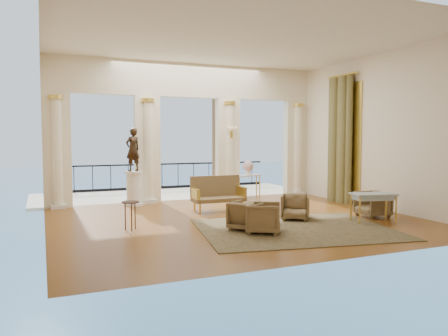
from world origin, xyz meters
name	(u,v)px	position (x,y,z in m)	size (l,w,h in m)	color
floor	(237,220)	(0.00, 0.00, 0.00)	(9.00, 9.00, 0.00)	#54340E
room_walls	(257,102)	(0.00, -1.12, 2.88)	(9.00, 9.00, 9.00)	#F7EACF
arcade	(189,122)	(0.00, 3.82, 2.58)	(9.00, 0.56, 4.50)	beige
terrace	(173,194)	(0.00, 5.80, -0.05)	(10.00, 3.60, 0.10)	beige
balustrade	(162,179)	(0.00, 7.40, 0.41)	(9.00, 0.06, 1.03)	black
palm_tree	(215,88)	(2.00, 6.60, 4.09)	(2.00, 2.00, 4.50)	#4C3823
sea	(75,190)	(0.00, 60.00, -6.00)	(160.00, 160.00, 0.00)	#215685
curtain	(339,140)	(4.28, 1.50, 2.02)	(0.33, 1.40, 4.09)	brown
window_frame	(344,137)	(4.47, 1.50, 2.10)	(0.04, 1.60, 3.40)	gold
wall_sconce	(232,133)	(1.40, 3.51, 2.23)	(0.30, 0.11, 0.33)	gold
rug	(295,229)	(0.75, -1.58, 0.01)	(4.29, 3.34, 0.02)	#2B3116
armchair_a	(264,216)	(-0.10, -1.63, 0.37)	(0.72, 0.67, 0.74)	#4A3B22
armchair_b	(295,206)	(1.36, -0.59, 0.36)	(0.69, 0.65, 0.71)	#4A3B22
armchair_c	(373,203)	(3.47, -0.99, 0.37)	(0.72, 0.67, 0.74)	#4A3B22
armchair_d	(247,214)	(-0.29, -1.20, 0.36)	(0.70, 0.65, 0.72)	#4A3B22
settee	(217,193)	(0.08, 1.53, 0.49)	(1.50, 0.66, 0.99)	#4A3B22
game_table	(373,196)	(3.00, -1.54, 0.64)	(1.14, 0.79, 0.71)	#8AA5AF
pedestal	(133,189)	(-1.95, 3.36, 0.51)	(0.58, 0.58, 1.06)	silver
statue	(133,150)	(-1.95, 3.36, 1.72)	(0.48, 0.32, 1.32)	black
console_table	(248,179)	(1.94, 3.34, 0.68)	(0.91, 0.52, 0.82)	silver
urn	(248,167)	(1.94, 3.34, 1.09)	(0.36, 0.36, 0.48)	white
side_table	(130,205)	(-2.71, -0.19, 0.56)	(0.40, 0.40, 0.65)	black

